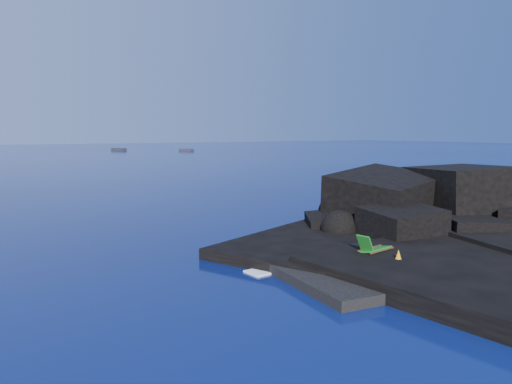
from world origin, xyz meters
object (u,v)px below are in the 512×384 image
Objects in this scene: distant_boat_b at (186,151)px; distant_boat_a at (119,150)px; deck_chair at (376,244)px; sunbather at (346,258)px; marker_cone at (398,258)px.

distant_boat_a is at bearing 117.50° from distant_boat_b.
deck_chair is 0.95× the size of sunbather.
sunbather is 123.80m from distant_boat_a.
distant_boat_b is at bearing 69.78° from marker_cone.
distant_boat_a is at bearing 77.91° from marker_cone.
marker_cone is 0.12× the size of distant_boat_a.
marker_cone is at bearing -121.61° from distant_boat_a.
deck_chair is at bearing 80.62° from marker_cone.
distant_boat_a is (25.96, 120.87, -0.90)m from deck_chair.
marker_cone reaches higher than distant_boat_a.
sunbather is 1.90m from marker_cone.
distant_boat_b is (41.46, 107.85, -0.51)m from sunbather.
sunbather is at bearing -131.08° from distant_boat_b.
sunbather reaches higher than distant_boat_a.
sunbather is 115.55m from distant_boat_b.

